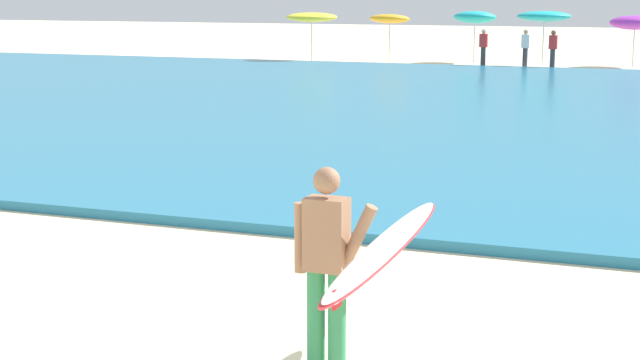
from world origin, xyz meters
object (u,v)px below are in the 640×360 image
(surfer_with_board, at_px, (353,255))
(beachgoer_near_row_left, at_px, (525,48))
(beachgoer_near_row_mid, at_px, (553,49))
(beach_umbrella_4, at_px, (635,23))
(beach_umbrella_0, at_px, (312,17))
(beachgoer_near_row_right, at_px, (483,47))
(beach_umbrella_1, at_px, (390,19))
(beach_umbrella_3, at_px, (544,16))
(beach_umbrella_2, at_px, (475,17))

(surfer_with_board, height_order, beachgoer_near_row_left, surfer_with_board)
(surfer_with_board, distance_m, beachgoer_near_row_mid, 32.34)
(beach_umbrella_4, xyz_separation_m, beachgoer_near_row_left, (-4.00, -2.79, -0.96))
(beach_umbrella_0, distance_m, beachgoer_near_row_mid, 10.62)
(beach_umbrella_4, relative_size, beachgoer_near_row_right, 1.35)
(beachgoer_near_row_mid, bearing_deg, surfer_with_board, -85.32)
(beach_umbrella_1, distance_m, beachgoer_near_row_left, 6.63)
(beachgoer_near_row_left, distance_m, beachgoer_near_row_mid, 1.18)
(beach_umbrella_4, distance_m, beachgoer_near_row_left, 4.97)
(beach_umbrella_3, height_order, beachgoer_near_row_mid, beach_umbrella_3)
(beach_umbrella_1, height_order, beachgoer_near_row_right, beach_umbrella_1)
(beach_umbrella_3, distance_m, beach_umbrella_4, 3.69)
(beach_umbrella_0, height_order, beach_umbrella_1, beach_umbrella_0)
(beach_umbrella_3, height_order, beachgoer_near_row_right, beach_umbrella_3)
(beach_umbrella_1, xyz_separation_m, beachgoer_near_row_mid, (7.39, -2.27, -1.03))
(beachgoer_near_row_right, bearing_deg, beachgoer_near_row_left, 2.26)
(surfer_with_board, bearing_deg, beach_umbrella_2, 100.31)
(beach_umbrella_1, relative_size, beach_umbrella_2, 0.94)
(beach_umbrella_1, height_order, beach_umbrella_4, beach_umbrella_1)
(beach_umbrella_0, relative_size, beachgoer_near_row_right, 1.42)
(beach_umbrella_2, xyz_separation_m, beachgoer_near_row_left, (2.70, -2.99, -1.11))
(surfer_with_board, relative_size, beach_umbrella_1, 1.26)
(beach_umbrella_0, bearing_deg, beachgoer_near_row_left, -3.18)
(beachgoer_near_row_left, relative_size, beachgoer_near_row_right, 1.00)
(surfer_with_board, distance_m, beach_umbrella_4, 35.38)
(beach_umbrella_0, distance_m, beach_umbrella_4, 13.59)
(surfer_with_board, height_order, beach_umbrella_3, beach_umbrella_3)
(beach_umbrella_2, height_order, beachgoer_near_row_mid, beach_umbrella_2)
(beach_umbrella_0, distance_m, beachgoer_near_row_right, 7.82)
(beachgoer_near_row_mid, distance_m, beachgoer_near_row_right, 2.83)
(beach_umbrella_0, distance_m, beach_umbrella_3, 9.92)
(beachgoer_near_row_right, bearing_deg, beach_umbrella_2, 108.41)
(beach_umbrella_0, relative_size, beach_umbrella_4, 1.05)
(surfer_with_board, distance_m, beach_umbrella_2, 36.16)
(beach_umbrella_3, distance_m, beachgoer_near_row_mid, 2.67)
(surfer_with_board, bearing_deg, beach_umbrella_3, 95.53)
(surfer_with_board, relative_size, beachgoer_near_row_right, 1.71)
(surfer_with_board, height_order, beach_umbrella_2, beach_umbrella_2)
(beachgoer_near_row_left, xyz_separation_m, beachgoer_near_row_mid, (1.13, -0.35, 0.00))
(beach_umbrella_1, distance_m, beach_umbrella_3, 6.69)
(beach_umbrella_2, height_order, beach_umbrella_3, beach_umbrella_3)
(surfer_with_board, xyz_separation_m, beachgoer_near_row_left, (-3.76, 32.58, -0.18))
(beach_umbrella_4, height_order, beachgoer_near_row_mid, beach_umbrella_4)
(beach_umbrella_3, xyz_separation_m, beachgoer_near_row_left, (-0.42, -1.92, -1.21))
(beach_umbrella_2, bearing_deg, beach_umbrella_0, -159.80)
(surfer_with_board, height_order, beachgoer_near_row_mid, surfer_with_board)
(beach_umbrella_0, xyz_separation_m, beach_umbrella_1, (3.14, 1.39, -0.08))
(surfer_with_board, height_order, beach_umbrella_4, beach_umbrella_4)
(surfer_with_board, bearing_deg, beach_umbrella_1, 106.21)
(beach_umbrella_1, bearing_deg, beach_umbrella_0, -156.03)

